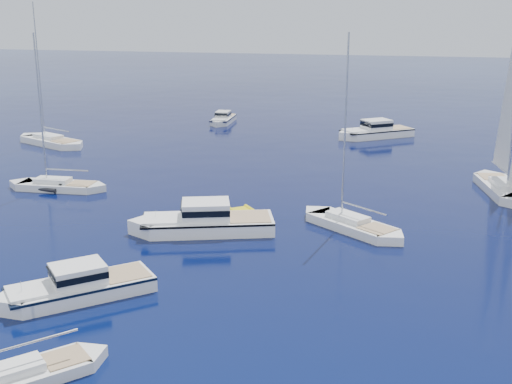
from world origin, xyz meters
TOP-DOWN VIEW (x-y plane):
  - motor_cruiser_left at (-8.95, 7.15)m, footprint 8.87×8.48m
  - motor_cruiser_centre at (-5.52, 19.22)m, footprint 11.62×6.76m
  - motor_cruiser_distant at (4.21, 57.59)m, footprint 10.51×8.97m
  - motor_cruiser_horizon at (-16.98, 63.13)m, footprint 2.83×8.00m
  - sailboat_fore at (-7.11, -1.11)m, footprint 7.15×7.63m
  - sailboat_mid_r at (4.76, 22.32)m, footprint 9.39×7.91m
  - sailboat_mid_l at (-21.54, 26.89)m, footprint 9.67×3.08m
  - sailboat_sails_r at (16.54, 35.02)m, footprint 4.94×11.52m
  - sailboat_far_l at (-32.38, 44.21)m, footprint 11.58×7.35m
  - tender_yellow at (-3.23, 23.10)m, footprint 4.17×4.41m
  - tender_grey_far at (-22.48, 26.36)m, footprint 3.60×2.26m

SIDE VIEW (x-z plane):
  - motor_cruiser_left at x=-8.95m, z-range -1.23..1.23m
  - motor_cruiser_centre at x=-5.52m, z-range -1.46..1.46m
  - motor_cruiser_distant at x=4.21m, z-range -1.40..1.40m
  - motor_cruiser_horizon at x=-16.98m, z-range -1.03..1.03m
  - sailboat_fore at x=-7.11m, z-range -6.10..6.10m
  - sailboat_mid_r at x=4.76m, z-range -7.21..7.21m
  - sailboat_mid_l at x=-21.54m, z-range -7.00..7.00m
  - sailboat_sails_r at x=16.54m, z-range -8.21..8.21m
  - sailboat_far_l at x=-32.38m, z-range -8.36..8.36m
  - tender_yellow at x=-3.23m, z-range -0.47..0.47m
  - tender_grey_far at x=-22.48m, z-range -0.47..0.47m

